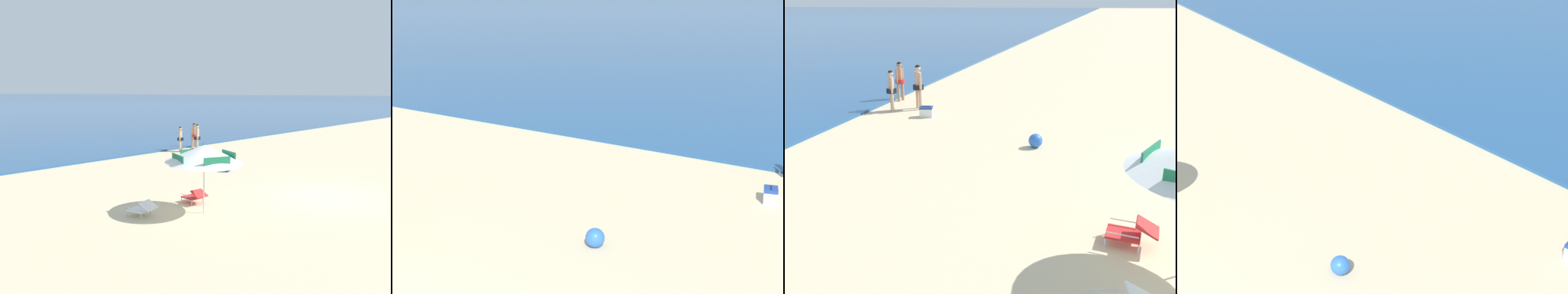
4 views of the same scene
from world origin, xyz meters
TOP-DOWN VIEW (x-y plane):
  - cooler_box at (3.61, 10.22)m, footprint 0.47×0.57m
  - beach_ball at (1.09, 5.61)m, footprint 0.42×0.42m

SIDE VIEW (x-z plane):
  - cooler_box at x=3.61m, z-range -0.01..0.42m
  - beach_ball at x=1.09m, z-range 0.00..0.42m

